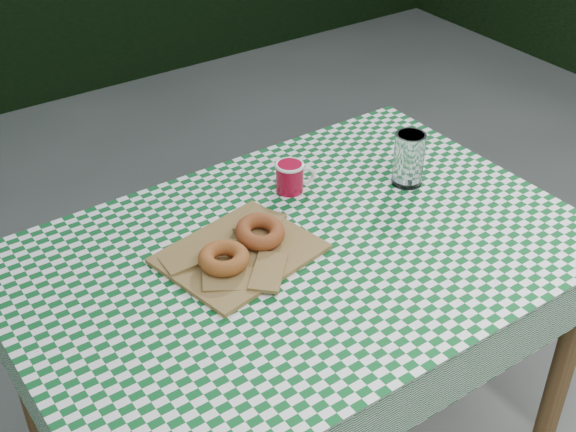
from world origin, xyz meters
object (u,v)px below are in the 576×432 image
at_px(table, 300,368).
at_px(drinking_glass, 409,159).
at_px(coffee_mug, 290,177).
at_px(paper_bag, 240,253).

distance_m(table, drinking_glass, 0.61).
bearing_deg(table, drinking_glass, 11.19).
bearing_deg(drinking_glass, table, -167.89).
relative_size(table, drinking_glass, 9.12).
distance_m(coffee_mug, drinking_glass, 0.31).
xyz_separation_m(table, paper_bag, (-0.13, 0.06, 0.39)).
height_order(paper_bag, drinking_glass, drinking_glass).
bearing_deg(coffee_mug, drinking_glass, -5.70).
height_order(table, coffee_mug, coffee_mug).
relative_size(table, coffee_mug, 9.28).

